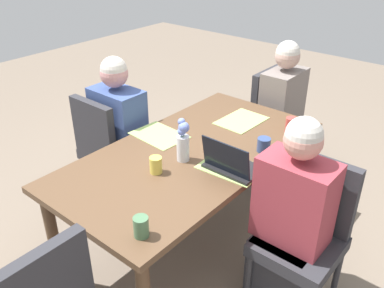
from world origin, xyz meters
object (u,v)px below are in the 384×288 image
at_px(chair_far_left_far, 306,228).
at_px(flower_vase, 183,141).
at_px(person_near_left_near, 120,141).
at_px(coffee_mug_centre_left, 141,227).
at_px(dining_table, 192,162).
at_px(coffee_mug_near_right, 156,165).
at_px(person_head_left_left_mid, 280,118).
at_px(coffee_mug_centre_right, 264,145).
at_px(coffee_mug_near_left, 291,125).
at_px(chair_near_left_near, 108,146).
at_px(laptop_far_left_far, 232,164).
at_px(chair_head_left_left_mid, 276,116).
at_px(person_far_left_far, 291,226).

relative_size(chair_far_left_far, flower_vase, 3.31).
bearing_deg(person_near_left_near, coffee_mug_centre_left, 53.36).
bearing_deg(dining_table, coffee_mug_near_right, 0.87).
height_order(person_head_left_left_mid, coffee_mug_centre_right, person_head_left_left_mid).
bearing_deg(coffee_mug_near_left, coffee_mug_centre_right, -0.85).
xyz_separation_m(chair_near_left_near, coffee_mug_centre_left, (0.73, 1.14, 0.29)).
relative_size(chair_near_left_near, laptop_far_left_far, 2.81).
xyz_separation_m(coffee_mug_near_left, coffee_mug_near_right, (0.96, -0.35, -0.00)).
xyz_separation_m(dining_table, chair_far_left_far, (-0.06, 0.79, -0.16)).
height_order(chair_head_left_left_mid, coffee_mug_near_right, chair_head_left_left_mid).
bearing_deg(person_near_left_near, dining_table, 86.55).
xyz_separation_m(person_head_left_left_mid, flower_vase, (1.32, 0.04, 0.34)).
height_order(person_near_left_near, person_head_left_left_mid, same).
relative_size(person_far_left_far, coffee_mug_centre_left, 11.54).
xyz_separation_m(dining_table, coffee_mug_near_right, (0.33, 0.00, 0.13)).
xyz_separation_m(flower_vase, coffee_mug_near_left, (-0.75, 0.33, -0.08)).
bearing_deg(coffee_mug_centre_left, flower_vase, -154.94).
xyz_separation_m(person_head_left_left_mid, laptop_far_left_far, (1.24, 0.34, 0.26)).
bearing_deg(person_near_left_near, chair_near_left_near, -38.76).
bearing_deg(laptop_far_left_far, person_far_left_far, 92.92).
xyz_separation_m(chair_far_left_far, coffee_mug_centre_right, (-0.23, -0.44, 0.28)).
bearing_deg(dining_table, person_head_left_left_mid, -179.29).
bearing_deg(person_head_left_left_mid, coffee_mug_centre_right, 21.60).
height_order(chair_near_left_near, coffee_mug_near_left, chair_near_left_near).
height_order(laptop_far_left_far, coffee_mug_centre_left, laptop_far_left_far).
distance_m(chair_near_left_near, person_far_left_far, 1.54).
relative_size(laptop_far_left_far, coffee_mug_near_right, 3.22).
xyz_separation_m(person_near_left_near, person_far_left_far, (0.06, 1.48, 0.00)).
bearing_deg(laptop_far_left_far, person_near_left_near, -94.22).
height_order(person_far_left_far, laptop_far_left_far, person_far_left_far).
xyz_separation_m(person_far_left_far, coffee_mug_near_right, (0.31, -0.72, 0.26)).
xyz_separation_m(chair_head_left_left_mid, person_head_left_left_mid, (0.06, 0.07, 0.03)).
xyz_separation_m(chair_head_left_left_mid, laptop_far_left_far, (1.30, 0.42, 0.28)).
relative_size(person_near_left_near, person_far_left_far, 1.00).
xyz_separation_m(chair_head_left_left_mid, chair_far_left_far, (1.20, 0.88, 0.00)).
xyz_separation_m(person_head_left_left_mid, chair_far_left_far, (1.14, 0.80, -0.03)).
distance_m(chair_near_left_near, coffee_mug_centre_left, 1.39).
height_order(dining_table, flower_vase, flower_vase).
bearing_deg(coffee_mug_near_right, coffee_mug_centre_right, 150.82).
relative_size(chair_near_left_near, chair_far_left_far, 1.00).
distance_m(dining_table, flower_vase, 0.24).
bearing_deg(person_far_left_far, flower_vase, -81.55).
bearing_deg(coffee_mug_centre_right, person_head_left_left_mid, -158.40).
bearing_deg(flower_vase, chair_head_left_left_mid, -175.14).
xyz_separation_m(person_near_left_near, coffee_mug_centre_right, (-0.24, 1.10, 0.26)).
xyz_separation_m(flower_vase, coffee_mug_centre_left, (0.64, 0.30, -0.08)).
xyz_separation_m(chair_near_left_near, coffee_mug_near_right, (0.30, 0.82, 0.29)).
xyz_separation_m(person_near_left_near, coffee_mug_near_right, (0.37, 0.76, 0.26)).
bearing_deg(person_near_left_near, coffee_mug_centre_right, 102.43).
bearing_deg(coffee_mug_near_left, chair_far_left_far, 37.36).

